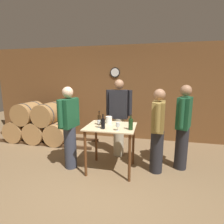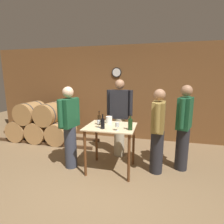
{
  "view_description": "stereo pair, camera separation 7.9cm",
  "coord_description": "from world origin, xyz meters",
  "px_view_note": "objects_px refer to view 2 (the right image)",
  "views": [
    {
      "loc": [
        0.83,
        -2.48,
        1.79
      ],
      "look_at": [
        0.11,
        0.73,
        1.15
      ],
      "focal_mm": 28.0,
      "sensor_mm": 36.0,
      "label": 1
    },
    {
      "loc": [
        0.91,
        -2.46,
        1.79
      ],
      "look_at": [
        0.11,
        0.73,
        1.15
      ],
      "focal_mm": 28.0,
      "sensor_mm": 36.0,
      "label": 2
    }
  ],
  "objects_px": {
    "person_host": "(184,126)",
    "person_visitor_bearded": "(70,126)",
    "wine_bottle_far_left": "(99,119)",
    "ice_bucket": "(109,120)",
    "wine_glass_near_center": "(117,125)",
    "person_visitor_near_door": "(158,130)",
    "wine_bottle_left": "(103,123)",
    "person_visitor_with_scarf": "(119,116)",
    "wine_glass_near_left": "(99,122)",
    "wine_bottle_center": "(130,124)"
  },
  "relations": [
    {
      "from": "wine_glass_near_center",
      "to": "person_visitor_with_scarf",
      "type": "distance_m",
      "value": 0.98
    },
    {
      "from": "wine_glass_near_center",
      "to": "ice_bucket",
      "type": "distance_m",
      "value": 0.53
    },
    {
      "from": "wine_bottle_far_left",
      "to": "wine_bottle_center",
      "type": "height_order",
      "value": "wine_bottle_far_left"
    },
    {
      "from": "person_host",
      "to": "wine_glass_near_left",
      "type": "bearing_deg",
      "value": -160.95
    },
    {
      "from": "wine_bottle_far_left",
      "to": "person_visitor_near_door",
      "type": "height_order",
      "value": "person_visitor_near_door"
    },
    {
      "from": "wine_bottle_left",
      "to": "person_visitor_near_door",
      "type": "distance_m",
      "value": 1.03
    },
    {
      "from": "wine_bottle_far_left",
      "to": "wine_glass_near_center",
      "type": "distance_m",
      "value": 0.51
    },
    {
      "from": "person_visitor_with_scarf",
      "to": "person_visitor_near_door",
      "type": "relative_size",
      "value": 1.1
    },
    {
      "from": "wine_glass_near_left",
      "to": "wine_glass_near_center",
      "type": "distance_m",
      "value": 0.38
    },
    {
      "from": "person_visitor_near_door",
      "to": "wine_bottle_center",
      "type": "bearing_deg",
      "value": -148.82
    },
    {
      "from": "person_host",
      "to": "person_visitor_bearded",
      "type": "relative_size",
      "value": 1.02
    },
    {
      "from": "wine_bottle_far_left",
      "to": "wine_bottle_left",
      "type": "bearing_deg",
      "value": -59.22
    },
    {
      "from": "ice_bucket",
      "to": "person_visitor_near_door",
      "type": "relative_size",
      "value": 0.08
    },
    {
      "from": "person_visitor_bearded",
      "to": "person_visitor_near_door",
      "type": "distance_m",
      "value": 1.69
    },
    {
      "from": "wine_bottle_far_left",
      "to": "wine_glass_near_left",
      "type": "height_order",
      "value": "wine_bottle_far_left"
    },
    {
      "from": "wine_bottle_far_left",
      "to": "wine_bottle_left",
      "type": "xyz_separation_m",
      "value": [
        0.14,
        -0.23,
        -0.01
      ]
    },
    {
      "from": "ice_bucket",
      "to": "person_visitor_with_scarf",
      "type": "height_order",
      "value": "person_visitor_with_scarf"
    },
    {
      "from": "wine_bottle_center",
      "to": "person_visitor_bearded",
      "type": "xyz_separation_m",
      "value": [
        -1.21,
        0.08,
        -0.14
      ]
    },
    {
      "from": "wine_glass_near_left",
      "to": "ice_bucket",
      "type": "height_order",
      "value": "wine_glass_near_left"
    },
    {
      "from": "wine_bottle_center",
      "to": "person_visitor_with_scarf",
      "type": "height_order",
      "value": "person_visitor_with_scarf"
    },
    {
      "from": "wine_bottle_far_left",
      "to": "wine_bottle_center",
      "type": "bearing_deg",
      "value": -16.87
    },
    {
      "from": "person_visitor_with_scarf",
      "to": "person_visitor_near_door",
      "type": "distance_m",
      "value": 1.03
    },
    {
      "from": "wine_glass_near_left",
      "to": "wine_bottle_far_left",
      "type": "bearing_deg",
      "value": 105.07
    },
    {
      "from": "wine_glass_near_left",
      "to": "person_host",
      "type": "height_order",
      "value": "person_host"
    },
    {
      "from": "wine_glass_near_center",
      "to": "person_visitor_near_door",
      "type": "relative_size",
      "value": 0.09
    },
    {
      "from": "ice_bucket",
      "to": "person_visitor_with_scarf",
      "type": "bearing_deg",
      "value": 77.42
    },
    {
      "from": "wine_bottle_left",
      "to": "wine_glass_near_center",
      "type": "xyz_separation_m",
      "value": [
        0.28,
        -0.05,
        0.0
      ]
    },
    {
      "from": "wine_bottle_left",
      "to": "person_host",
      "type": "relative_size",
      "value": 0.16
    },
    {
      "from": "wine_glass_near_center",
      "to": "wine_glass_near_left",
      "type": "bearing_deg",
      "value": 165.16
    },
    {
      "from": "wine_bottle_far_left",
      "to": "ice_bucket",
      "type": "relative_size",
      "value": 2.02
    },
    {
      "from": "ice_bucket",
      "to": "person_visitor_with_scarf",
      "type": "relative_size",
      "value": 0.08
    },
    {
      "from": "wine_glass_near_center",
      "to": "person_host",
      "type": "relative_size",
      "value": 0.09
    },
    {
      "from": "person_visitor_with_scarf",
      "to": "wine_glass_near_left",
      "type": "bearing_deg",
      "value": -103.5
    },
    {
      "from": "ice_bucket",
      "to": "person_host",
      "type": "xyz_separation_m",
      "value": [
        1.44,
        0.17,
        -0.09
      ]
    },
    {
      "from": "wine_bottle_left",
      "to": "wine_bottle_center",
      "type": "relative_size",
      "value": 0.96
    },
    {
      "from": "wine_bottle_left",
      "to": "person_visitor_with_scarf",
      "type": "xyz_separation_m",
      "value": [
        0.12,
        0.91,
        -0.06
      ]
    },
    {
      "from": "wine_bottle_center",
      "to": "ice_bucket",
      "type": "xyz_separation_m",
      "value": [
        -0.48,
        0.36,
        -0.04
      ]
    },
    {
      "from": "person_visitor_with_scarf",
      "to": "wine_glass_near_center",
      "type": "bearing_deg",
      "value": -80.72
    },
    {
      "from": "ice_bucket",
      "to": "person_host",
      "type": "relative_size",
      "value": 0.08
    },
    {
      "from": "wine_bottle_left",
      "to": "wine_glass_near_center",
      "type": "relative_size",
      "value": 1.84
    },
    {
      "from": "wine_bottle_far_left",
      "to": "person_visitor_with_scarf",
      "type": "xyz_separation_m",
      "value": [
        0.26,
        0.68,
        -0.07
      ]
    },
    {
      "from": "wine_bottle_center",
      "to": "person_visitor_near_door",
      "type": "xyz_separation_m",
      "value": [
        0.47,
        0.29,
        -0.16
      ]
    },
    {
      "from": "wine_glass_near_center",
      "to": "ice_bucket",
      "type": "bearing_deg",
      "value": 120.42
    },
    {
      "from": "person_host",
      "to": "person_visitor_bearded",
      "type": "bearing_deg",
      "value": -168.38
    },
    {
      "from": "wine_glass_near_left",
      "to": "wine_bottle_left",
      "type": "bearing_deg",
      "value": -25.93
    },
    {
      "from": "ice_bucket",
      "to": "person_visitor_near_door",
      "type": "height_order",
      "value": "person_visitor_near_door"
    },
    {
      "from": "wine_glass_near_center",
      "to": "person_visitor_near_door",
      "type": "bearing_deg",
      "value": 29.21
    },
    {
      "from": "wine_bottle_left",
      "to": "person_visitor_with_scarf",
      "type": "distance_m",
      "value": 0.92
    },
    {
      "from": "wine_glass_near_center",
      "to": "person_visitor_bearded",
      "type": "bearing_deg",
      "value": 169.73
    },
    {
      "from": "wine_bottle_far_left",
      "to": "wine_bottle_center",
      "type": "relative_size",
      "value": 1.01
    }
  ]
}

